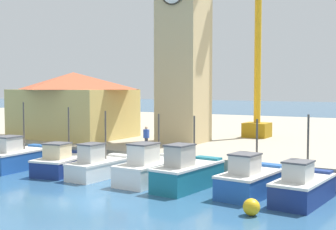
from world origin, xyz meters
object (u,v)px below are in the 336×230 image
fishing_boat_mid_left (152,169)px  fishing_boat_center (187,173)px  port_crane_near (258,46)px  mooring_buoy (251,207)px  clock_tower (184,35)px  warehouse_left (74,104)px  dock_worker_near_tower (146,138)px  fishing_boat_right_inner (303,187)px  fishing_boat_far_left (17,157)px  fishing_boat_left_inner (99,166)px  fishing_boat_left_outer (64,163)px  fishing_boat_mid_right (251,180)px

fishing_boat_mid_left → fishing_boat_center: size_ratio=1.07×
port_crane_near → mooring_buoy: port_crane_near is taller
clock_tower → warehouse_left: 11.07m
clock_tower → dock_worker_near_tower: 9.11m
fishing_boat_right_inner → dock_worker_near_tower: size_ratio=2.79×
fishing_boat_far_left → mooring_buoy: 17.27m
port_crane_near → mooring_buoy: size_ratio=27.81×
fishing_boat_mid_left → clock_tower: (-2.84, 9.16, 8.45)m
clock_tower → port_crane_near: port_crane_near is taller
fishing_boat_left_inner → fishing_boat_center: (5.94, -0.10, 0.13)m
fishing_boat_far_left → mooring_buoy: bearing=-9.7°
fishing_boat_left_outer → fishing_boat_left_inner: bearing=1.5°
fishing_boat_left_outer → port_crane_near: size_ratio=0.23×
fishing_boat_left_inner → fishing_boat_mid_left: size_ratio=0.85×
fishing_boat_left_outer → fishing_boat_center: (8.64, -0.03, 0.15)m
fishing_boat_center → clock_tower: size_ratio=0.29×
port_crane_near → warehouse_left: bearing=-150.5°
fishing_boat_left_inner → fishing_boat_mid_right: size_ratio=0.96×
port_crane_near → dock_worker_near_tower: port_crane_near is taller
fishing_boat_right_inner → warehouse_left: size_ratio=0.48×
fishing_boat_mid_left → mooring_buoy: (7.21, -3.73, -0.41)m
dock_worker_near_tower → mooring_buoy: bearing=-36.6°
fishing_boat_center → fishing_boat_mid_right: fishing_boat_center is taller
fishing_boat_mid_right → fishing_boat_left_outer: bearing=-178.9°
fishing_boat_left_inner → fishing_boat_right_inner: size_ratio=0.98×
dock_worker_near_tower → fishing_boat_mid_left: bearing=-53.7°
fishing_boat_center → fishing_boat_left_outer: bearing=179.8°
port_crane_near → fishing_boat_center: bearing=-84.2°
fishing_boat_far_left → warehouse_left: warehouse_left is taller
fishing_boat_mid_right → fishing_boat_right_inner: bearing=-5.3°
fishing_boat_left_inner → fishing_boat_mid_right: bearing=1.0°
port_crane_near → dock_worker_near_tower: (-3.55, -11.68, -6.69)m
warehouse_left → port_crane_near: size_ratio=0.46×
clock_tower → dock_worker_near_tower: bearing=-88.0°
warehouse_left → mooring_buoy: bearing=-30.2°
fishing_boat_center → clock_tower: clock_tower is taller
clock_tower → mooring_buoy: bearing=-52.1°
clock_tower → fishing_boat_mid_left: bearing=-72.8°
fishing_boat_left_outer → warehouse_left: (-6.32, 8.18, 3.24)m
fishing_boat_right_inner → clock_tower: clock_tower is taller
fishing_boat_mid_right → clock_tower: bearing=133.1°
clock_tower → mooring_buoy: size_ratio=23.40×
clock_tower → warehouse_left: (-9.61, -1.44, -5.30)m
fishing_boat_mid_left → fishing_boat_right_inner: (8.54, -0.46, -0.05)m
fishing_boat_left_inner → fishing_boat_mid_right: fishing_boat_left_inner is taller
port_crane_near → dock_worker_near_tower: bearing=-106.9°
fishing_boat_mid_right → warehouse_left: warehouse_left is taller
fishing_boat_left_outer → dock_worker_near_tower: bearing=49.3°
mooring_buoy → fishing_boat_left_outer: bearing=166.2°
dock_worker_near_tower → fishing_boat_mid_right: bearing=-24.0°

